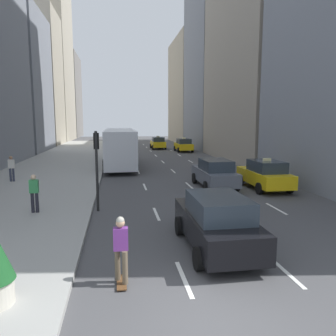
% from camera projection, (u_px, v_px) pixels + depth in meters
% --- Properties ---
extents(ground_plane, '(160.00, 160.00, 0.00)m').
position_uv_depth(ground_plane, '(214.00, 325.00, 6.54)').
color(ground_plane, '#474749').
extents(sidewalk_left, '(8.00, 66.00, 0.15)m').
position_uv_depth(sidewalk_left, '(64.00, 162.00, 31.87)').
color(sidewalk_left, '#9E9E99').
rests_on(sidewalk_left, ground).
extents(lane_markings, '(5.72, 56.00, 0.01)m').
position_uv_depth(lane_markings, '(167.00, 166.00, 29.42)').
color(lane_markings, white).
rests_on(lane_markings, ground).
extents(building_row_left, '(6.00, 86.57, 31.73)m').
position_uv_depth(building_row_left, '(29.00, 59.00, 46.74)').
color(building_row_left, '#4C515B').
rests_on(building_row_left, ground).
extents(building_row_right, '(6.00, 62.83, 37.96)m').
position_uv_depth(building_row_right, '(246.00, 17.00, 34.63)').
color(building_row_right, gray).
rests_on(building_row_right, ground).
extents(taxi_lead, '(2.02, 4.40, 1.87)m').
position_uv_depth(taxi_lead, '(265.00, 175.00, 19.42)').
color(taxi_lead, yellow).
rests_on(taxi_lead, ground).
extents(taxi_second, '(2.02, 4.40, 1.87)m').
position_uv_depth(taxi_second, '(158.00, 143.00, 47.31)').
color(taxi_second, yellow).
rests_on(taxi_second, ground).
extents(taxi_third, '(2.02, 4.40, 1.87)m').
position_uv_depth(taxi_third, '(184.00, 145.00, 43.05)').
color(taxi_third, yellow).
rests_on(taxi_third, ground).
extents(sedan_black_near, '(2.02, 4.59, 1.78)m').
position_uv_depth(sedan_black_near, '(216.00, 222.00, 10.28)').
color(sedan_black_near, black).
rests_on(sedan_black_near, ground).
extents(sedan_silver_behind, '(2.02, 4.57, 1.74)m').
position_uv_depth(sedan_silver_behind, '(215.00, 173.00, 19.91)').
color(sedan_silver_behind, '#565B66').
rests_on(sedan_silver_behind, ground).
extents(city_bus, '(2.80, 11.61, 3.25)m').
position_uv_depth(city_bus, '(120.00, 146.00, 29.13)').
color(city_bus, silver).
rests_on(city_bus, ground).
extents(skateboarder, '(0.36, 0.80, 1.75)m').
position_uv_depth(skateboarder, '(121.00, 247.00, 8.04)').
color(skateboarder, brown).
rests_on(skateboarder, ground).
extents(pedestrian_mid_block, '(0.36, 0.22, 1.65)m').
position_uv_depth(pedestrian_mid_block, '(34.00, 191.00, 13.91)').
color(pedestrian_mid_block, '#23232D').
rests_on(pedestrian_mid_block, sidewalk_left).
extents(pedestrian_far_walking, '(0.36, 0.22, 1.65)m').
position_uv_depth(pedestrian_far_walking, '(11.00, 167.00, 21.10)').
color(pedestrian_far_walking, '#383D51').
rests_on(pedestrian_far_walking, sidewalk_left).
extents(traffic_light_pole, '(0.24, 0.42, 3.60)m').
position_uv_depth(traffic_light_pole, '(97.00, 158.00, 14.58)').
color(traffic_light_pole, black).
rests_on(traffic_light_pole, ground).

